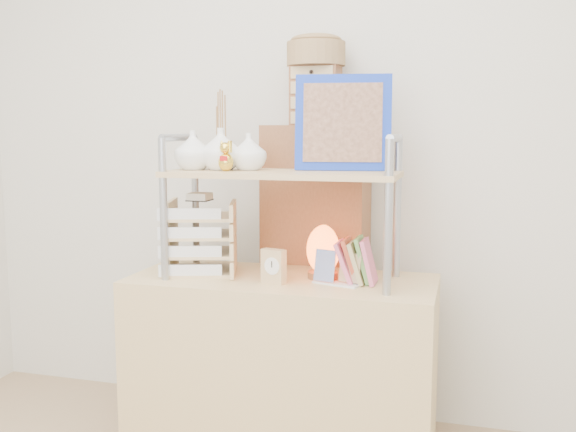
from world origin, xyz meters
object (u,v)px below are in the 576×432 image
Objects in this scene: cabinet at (316,277)px; desk at (282,369)px; letter_tray at (201,241)px; salt_lamp at (323,251)px.

desk is at bearing -96.85° from cabinet.
letter_tray reaches higher than desk.
cabinet is at bearing 42.94° from letter_tray.
salt_lamp is (0.16, 0.04, 0.48)m from desk.
letter_tray is (-0.34, 0.00, 0.51)m from desk.
letter_tray is 0.50m from salt_lamp.
desk is 0.61m from letter_tray.
desk is 0.48m from cabinet.
letter_tray is at bearing -136.03° from cabinet.
salt_lamp is (0.50, 0.04, -0.02)m from letter_tray.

